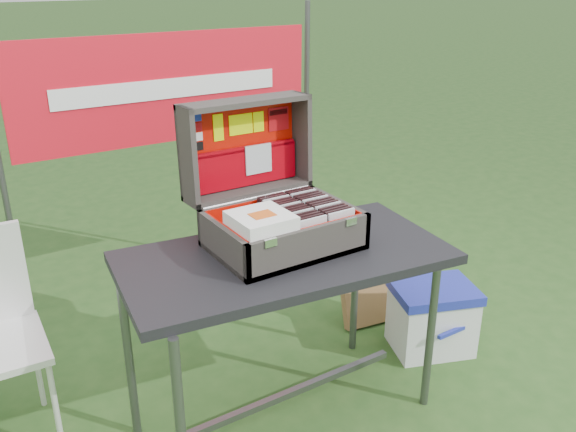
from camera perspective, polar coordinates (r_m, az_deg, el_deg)
ground at (r=2.88m, az=-0.23°, el=-18.14°), size 80.00×80.00×0.00m
table at (r=2.63m, az=-0.27°, el=-11.52°), size 1.37×0.81×0.81m
table_top at (r=2.44m, az=-0.29°, el=-3.92°), size 1.37×0.81×0.04m
table_leg_fr at (r=2.79m, az=13.23°, el=-10.47°), size 0.04×0.04×0.77m
table_leg_bl at (r=2.64m, az=-14.66°, el=-12.67°), size 0.04×0.04×0.77m
table_leg_br at (r=3.12m, az=6.31°, el=-6.23°), size 0.04×0.04×0.77m
table_brace at (r=2.80m, az=-0.26°, el=-16.41°), size 1.15×0.03×0.03m
suitcase at (r=2.43m, az=-1.21°, el=3.54°), size 0.57×0.56×0.55m
suitcase_base_bottom at (r=2.48m, az=-0.44°, el=-2.67°), size 0.57×0.40×0.02m
suitcase_base_wall_front at (r=2.30m, az=2.11°, el=-2.88°), size 0.57×0.02×0.15m
suitcase_base_wall_back at (r=2.60m, az=-2.70°, el=0.12°), size 0.57×0.02×0.15m
suitcase_base_wall_left at (r=2.33m, az=-6.12°, el=-2.73°), size 0.02×0.40×0.15m
suitcase_base_wall_right at (r=2.59m, az=4.65°, el=0.00°), size 0.02×0.40×0.15m
suitcase_liner_floor at (r=2.47m, az=-0.44°, el=-2.37°), size 0.52×0.36×0.01m
suitcase_latch_left at (r=2.18m, az=-1.65°, el=-2.51°), size 0.05×0.01×0.03m
suitcase_latch_right at (r=2.37m, az=5.91°, el=-0.51°), size 0.05×0.01×0.03m
suitcase_hinge at (r=2.58m, az=-2.85°, el=1.76°), size 0.51×0.02×0.02m
suitcase_lid_back at (r=2.65m, az=-4.55°, el=6.70°), size 0.57×0.04×0.41m
suitcase_lid_rim_far at (r=2.55m, az=-4.05°, el=10.61°), size 0.57×0.15×0.03m
suitcase_lid_rim_near at (r=2.64m, az=-3.68°, el=2.41°), size 0.57×0.15×0.03m
suitcase_lid_rim_left at (r=2.48m, az=-9.40°, el=5.45°), size 0.02×0.17×0.41m
suitcase_lid_rim_right at (r=2.73m, az=1.18°, el=7.29°), size 0.02×0.17×0.41m
suitcase_lid_liner at (r=2.63m, az=-4.40°, el=6.65°), size 0.52×0.02×0.36m
suitcase_liner_wall_front at (r=2.31m, az=1.91°, el=-2.51°), size 0.52×0.01×0.13m
suitcase_liner_wall_back at (r=2.59m, az=-2.54°, el=0.25°), size 0.52×0.01×0.13m
suitcase_liner_wall_left at (r=2.33m, az=-5.82°, el=-2.40°), size 0.01×0.36×0.13m
suitcase_liner_wall_right at (r=2.58m, az=4.41°, el=0.17°), size 0.01×0.36×0.13m
suitcase_lid_pocket at (r=2.64m, az=-4.11°, el=4.59°), size 0.50×0.04×0.16m
suitcase_pocket_edge at (r=2.62m, az=-4.12°, el=6.26°), size 0.49×0.02×0.02m
suitcase_pocket_cd at (r=2.65m, az=-2.79°, el=5.35°), size 0.13×0.01×0.13m
lid_sticker_cc_a at (r=2.51m, az=-8.70°, el=9.10°), size 0.06×0.00×0.03m
lid_sticker_cc_b at (r=2.52m, az=-8.64°, el=8.21°), size 0.06×0.00×0.03m
lid_sticker_cc_c at (r=2.52m, az=-8.57°, el=7.33°), size 0.06×0.00×0.03m
lid_sticker_cc_d at (r=2.53m, az=-8.51°, el=6.45°), size 0.06×0.00×0.03m
lid_card_neon_tall at (r=2.56m, az=-6.54°, el=8.22°), size 0.05×0.01×0.11m
lid_card_neon_main at (r=2.61m, az=-4.43°, el=8.55°), size 0.11×0.01×0.09m
lid_card_neon_small at (r=2.65m, az=-2.78°, el=8.80°), size 0.05×0.01×0.09m
lid_sticker_band at (r=2.70m, az=-0.90°, el=9.07°), size 0.10×0.01×0.10m
lid_sticker_band_bar at (r=2.69m, az=-0.91°, el=9.70°), size 0.09×0.00×0.02m
cd_left_0 at (r=2.34m, az=2.33°, el=-1.83°), size 0.13×0.01×0.14m
cd_left_1 at (r=2.36m, az=2.02°, el=-1.65°), size 0.13×0.01×0.14m
cd_left_2 at (r=2.37m, az=1.71°, el=-1.47°), size 0.13×0.01×0.14m
cd_left_3 at (r=2.39m, az=1.41°, el=-1.29°), size 0.13×0.01×0.14m
cd_left_4 at (r=2.41m, az=1.11°, el=-1.11°), size 0.13×0.01×0.14m
cd_left_5 at (r=2.42m, az=0.82°, el=-0.93°), size 0.13×0.01×0.14m
cd_left_6 at (r=2.44m, az=0.53°, el=-0.76°), size 0.13×0.01×0.14m
cd_left_7 at (r=2.46m, az=0.25°, el=-0.59°), size 0.13×0.01×0.14m
cd_left_8 at (r=2.48m, az=-0.03°, el=-0.43°), size 0.13×0.01×0.14m
cd_left_9 at (r=2.49m, az=-0.31°, el=-0.26°), size 0.13×0.01×0.14m
cd_left_10 at (r=2.51m, az=-0.58°, el=-0.10°), size 0.13×0.01×0.14m
cd_left_11 at (r=2.53m, az=-0.85°, el=0.06°), size 0.13×0.01×0.14m
cd_left_12 at (r=2.55m, az=-1.12°, el=0.22°), size 0.13×0.01×0.14m
cd_left_13 at (r=2.56m, az=-1.38°, el=0.38°), size 0.13×0.01×0.14m
cd_left_14 at (r=2.58m, az=-1.64°, el=0.53°), size 0.13×0.01×0.14m
cd_right_0 at (r=2.41m, az=4.99°, el=-1.11°), size 0.13×0.01×0.14m
cd_right_1 at (r=2.43m, az=4.67°, el=-0.94°), size 0.13×0.01×0.14m
cd_right_2 at (r=2.45m, az=4.35°, el=-0.77°), size 0.13×0.01×0.14m
cd_right_3 at (r=2.46m, az=4.04°, el=-0.60°), size 0.13×0.01×0.14m
cd_right_4 at (r=2.48m, az=3.74°, el=-0.43°), size 0.13×0.01×0.14m
cd_right_5 at (r=2.50m, az=3.44°, el=-0.27°), size 0.13×0.01×0.14m
cd_right_6 at (r=2.51m, az=3.14°, el=-0.11°), size 0.13×0.01×0.14m
cd_right_7 at (r=2.53m, az=2.84°, el=0.05°), size 0.13×0.01×0.14m
cd_right_8 at (r=2.55m, az=2.55°, el=0.21°), size 0.13×0.01×0.14m
cd_right_9 at (r=2.56m, az=2.27°, el=0.37°), size 0.13×0.01×0.14m
cd_right_10 at (r=2.58m, az=1.99°, el=0.52°), size 0.13×0.01×0.14m
cd_right_11 at (r=2.60m, az=1.71°, el=0.68°), size 0.13×0.01×0.14m
cd_right_12 at (r=2.61m, az=1.43°, el=0.83°), size 0.13×0.01×0.14m
cd_right_13 at (r=2.63m, az=1.16°, el=0.97°), size 0.13×0.01×0.14m
cd_right_14 at (r=2.65m, az=0.89°, el=1.12°), size 0.13×0.01×0.14m
songbook_0 at (r=2.29m, az=-2.54°, el=-0.92°), size 0.21×0.21×0.00m
songbook_1 at (r=2.29m, az=-2.54°, el=-0.80°), size 0.21×0.21×0.00m
songbook_2 at (r=2.29m, az=-2.54°, el=-0.69°), size 0.21×0.21×0.00m
songbook_3 at (r=2.28m, az=-2.54°, el=-0.57°), size 0.21×0.21×0.00m
songbook_4 at (r=2.28m, az=-2.54°, el=-0.45°), size 0.21×0.21×0.00m
songbook_5 at (r=2.28m, az=-2.55°, el=-0.34°), size 0.21×0.21×0.00m
songbook_6 at (r=2.28m, az=-2.55°, el=-0.22°), size 0.21×0.21×0.01m
songbook_7 at (r=2.28m, az=-2.55°, el=-0.11°), size 0.21×0.21×0.00m
songbook_8 at (r=2.27m, az=-2.55°, el=0.01°), size 0.21×0.21×0.00m
songbook_9 at (r=2.27m, az=-2.55°, el=0.13°), size 0.21×0.21×0.00m
songbook_graphic at (r=2.26m, az=-2.43°, el=0.14°), size 0.09×0.07×0.00m
cooler at (r=3.29m, az=13.32°, el=-9.25°), size 0.50×0.44×0.36m
cooler_body at (r=3.31m, az=13.28°, el=-9.61°), size 0.47×0.41×0.31m
cooler_lid at (r=3.22m, az=13.56°, el=-6.86°), size 0.50×0.44×0.05m
cooler_handle at (r=3.19m, az=15.48°, el=-10.25°), size 0.24×0.02×0.02m
chair_leg_fr at (r=2.73m, az=-20.92°, el=-16.30°), size 0.02×0.02×0.46m
chair_leg_br at (r=3.01m, az=-22.47°, el=-12.54°), size 0.02×0.02×0.46m
chair_upright_right at (r=2.82m, az=-23.88°, el=-4.73°), size 0.02×0.02×0.43m
cardboard_box at (r=3.47m, az=7.57°, el=-7.22°), size 0.35×0.20×0.35m
banner_post_left at (r=3.14m, az=-24.86°, el=1.19°), size 0.03×0.03×1.70m
banner_post_right at (r=3.73m, az=1.69°, el=6.34°), size 0.03×0.03×1.70m
banner at (r=3.22m, az=-10.96°, el=11.68°), size 1.60×0.02×0.55m
banner_text at (r=3.21m, az=-10.88°, el=11.65°), size 1.20×0.00×0.10m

